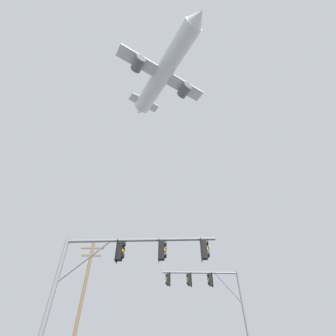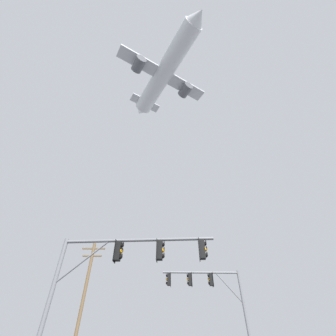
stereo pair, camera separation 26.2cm
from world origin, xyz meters
name	(u,v)px [view 1 (the left image)]	position (x,y,z in m)	size (l,w,h in m)	color
signal_pole_near	(124,264)	(-2.60, 7.96, 4.67)	(7.55, 0.81, 5.95)	slate
signal_pole_far	(210,291)	(3.03, 16.48, 5.14)	(6.24, 0.49, 6.65)	slate
utility_pole	(83,296)	(-7.51, 18.84, 5.18)	(2.20, 0.28, 9.76)	brown
airplane	(164,71)	(-1.00, 23.11, 51.40)	(20.16, 26.11, 7.70)	white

